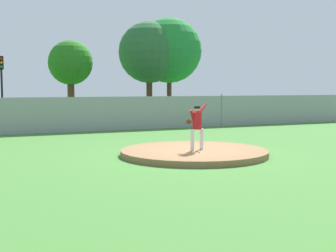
% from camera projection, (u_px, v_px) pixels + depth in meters
% --- Properties ---
extents(ground_plane, '(80.00, 80.00, 0.00)m').
position_uv_depth(ground_plane, '(135.00, 138.00, 21.02)').
color(ground_plane, '#427A33').
extents(asphalt_strip, '(44.00, 7.00, 0.01)m').
position_uv_depth(asphalt_strip, '(90.00, 124.00, 28.74)').
color(asphalt_strip, '#2B2B2D').
rests_on(asphalt_strip, ground_plane).
extents(pitchers_mound, '(5.16, 5.16, 0.20)m').
position_uv_depth(pitchers_mound, '(194.00, 152.00, 15.56)').
color(pitchers_mound, olive).
rests_on(pitchers_mound, ground_plane).
extents(pitcher_youth, '(0.81, 0.42, 1.60)m').
position_uv_depth(pitcher_youth, '(197.00, 123.00, 15.30)').
color(pitcher_youth, silver).
rests_on(pitcher_youth, pitchers_mound).
extents(baseball, '(0.07, 0.07, 0.07)m').
position_uv_depth(baseball, '(199.00, 152.00, 14.76)').
color(baseball, white).
rests_on(baseball, pitchers_mound).
extents(chainlink_fence, '(35.75, 0.07, 1.98)m').
position_uv_depth(chainlink_fence, '(110.00, 114.00, 24.57)').
color(chainlink_fence, gray).
rests_on(chainlink_fence, ground_plane).
extents(parked_car_burgundy, '(1.95, 4.12, 1.68)m').
position_uv_depth(parked_car_burgundy, '(50.00, 113.00, 27.45)').
color(parked_car_burgundy, maroon).
rests_on(parked_car_burgundy, ground_plane).
extents(parked_car_white, '(2.12, 4.19, 1.61)m').
position_uv_depth(parked_car_white, '(136.00, 111.00, 30.27)').
color(parked_car_white, silver).
rests_on(parked_car_white, ground_plane).
extents(parked_car_champagne, '(1.97, 4.33, 1.69)m').
position_uv_depth(parked_car_champagne, '(180.00, 110.00, 31.04)').
color(parked_car_champagne, tan).
rests_on(parked_car_champagne, ground_plane).
extents(traffic_cone_orange, '(0.40, 0.40, 0.55)m').
position_uv_depth(traffic_cone_orange, '(112.00, 121.00, 27.94)').
color(traffic_cone_orange, orange).
rests_on(traffic_cone_orange, asphalt_strip).
extents(traffic_light_near, '(0.28, 0.46, 4.51)m').
position_uv_depth(traffic_light_near, '(2.00, 77.00, 30.17)').
color(traffic_light_near, black).
rests_on(traffic_light_near, ground_plane).
extents(tree_tall_centre, '(3.65, 3.65, 6.27)m').
position_uv_depth(tree_tall_centre, '(70.00, 63.00, 36.61)').
color(tree_tall_centre, '#4C331E').
rests_on(tree_tall_centre, ground_plane).
extents(tree_bushy_near, '(5.51, 5.51, 8.31)m').
position_uv_depth(tree_bushy_near, '(149.00, 53.00, 39.93)').
color(tree_bushy_near, '#4C331E').
rests_on(tree_bushy_near, ground_plane).
extents(tree_leaning_west, '(5.95, 5.95, 8.76)m').
position_uv_depth(tree_leaning_west, '(169.00, 51.00, 40.75)').
color(tree_leaning_west, '#4C331E').
rests_on(tree_leaning_west, ground_plane).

